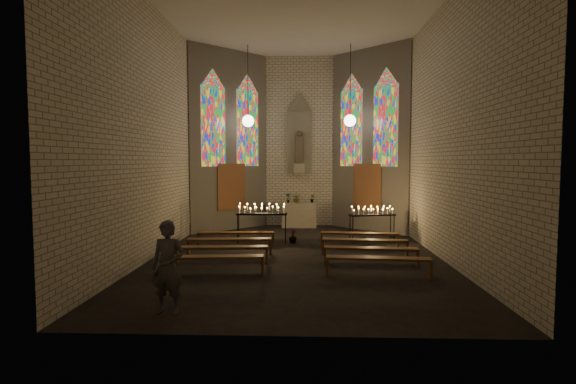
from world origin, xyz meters
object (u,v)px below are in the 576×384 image
(aisle_flower_pot, at_px, (293,236))
(altar, at_px, (299,215))
(votive_stand_left, at_px, (262,211))
(votive_stand_right, at_px, (372,212))
(visitor, at_px, (168,267))

(aisle_flower_pot, bearing_deg, altar, 87.37)
(altar, bearing_deg, votive_stand_left, -108.48)
(altar, distance_m, aisle_flower_pot, 3.52)
(votive_stand_right, bearing_deg, aisle_flower_pot, 175.20)
(votive_stand_left, xyz_separation_m, visitor, (-1.01, -6.92, -0.22))
(votive_stand_right, distance_m, visitor, 8.72)
(votive_stand_right, bearing_deg, votive_stand_left, 173.50)
(aisle_flower_pot, height_order, votive_stand_left, votive_stand_left)
(aisle_flower_pot, xyz_separation_m, votive_stand_left, (-1.03, -0.04, 0.82))
(altar, bearing_deg, aisle_flower_pot, -92.63)
(aisle_flower_pot, distance_m, visitor, 7.27)
(votive_stand_right, bearing_deg, visitor, -135.76)
(altar, xyz_separation_m, visitor, (-2.19, -10.47, 0.33))
(aisle_flower_pot, distance_m, votive_stand_right, 2.79)
(altar, distance_m, votive_stand_right, 4.02)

